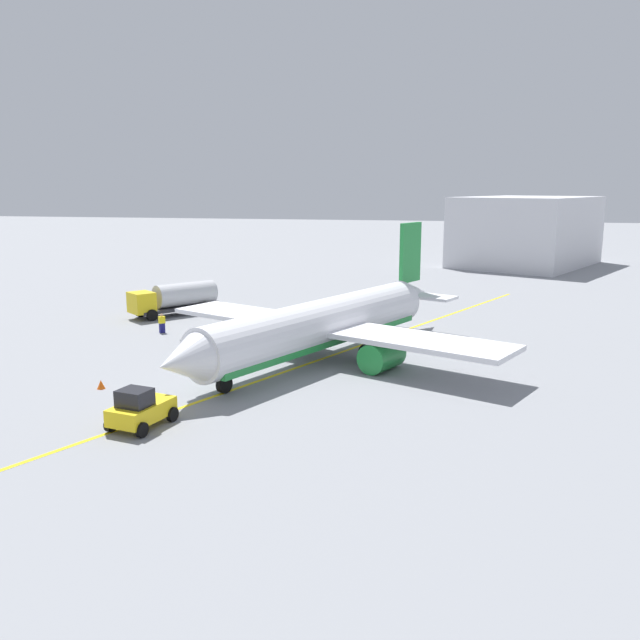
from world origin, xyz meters
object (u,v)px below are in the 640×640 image
airplane (324,325)px  fuel_tanker (176,298)px  safety_cone_nose (101,384)px  refueling_worker (162,324)px  pushback_tug (140,409)px

airplane → fuel_tanker: airplane is taller
airplane → safety_cone_nose: 16.28m
safety_cone_nose → refueling_worker: bearing=-168.2°
fuel_tanker → safety_cone_nose: bearing=13.0°
fuel_tanker → safety_cone_nose: (24.00, 5.54, -1.43)m
pushback_tug → refueling_worker: (-21.79, -9.02, -0.19)m
airplane → pushback_tug: (16.16, -6.64, -1.56)m
pushback_tug → safety_cone_nose: pushback_tug is taller
airplane → safety_cone_nose: size_ratio=51.76×
fuel_tanker → refueling_worker: size_ratio=5.32×
fuel_tanker → airplane: bearing=52.7°
airplane → safety_cone_nose: airplane is taller
pushback_tug → safety_cone_nose: size_ratio=6.83×
fuel_tanker → refueling_worker: bearing=15.4°
fuel_tanker → refueling_worker: (7.96, 2.18, -0.89)m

